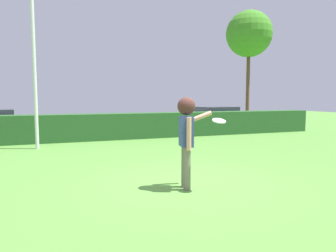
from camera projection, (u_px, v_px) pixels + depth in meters
name	position (u px, v px, depth m)	size (l,w,h in m)	color
ground_plane	(184.00, 184.00, 6.36)	(60.00, 60.00, 0.00)	#558D39
person	(187.00, 130.00, 5.97)	(0.80, 0.56, 1.79)	slate
frisbee	(219.00, 121.00, 5.75)	(0.25, 0.25, 0.09)	white
lamppost	(34.00, 53.00, 10.48)	(0.24, 0.24, 5.97)	silver
hedge_row	(115.00, 126.00, 13.28)	(20.26, 0.90, 1.11)	#275626
parked_car_white	(217.00, 116.00, 18.25)	(4.40, 2.29, 1.25)	white
birch_tree	(249.00, 34.00, 22.14)	(3.29, 3.29, 8.00)	brown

